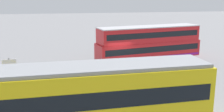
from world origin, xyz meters
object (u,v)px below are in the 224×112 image
Objects in this scene: pedestrian_crossing at (137,85)px; info_sign at (10,67)px; double_decker_bus at (149,43)px; tram_yellow at (74,98)px; pedestrian_near_railing at (77,71)px.

pedestrian_crossing is 0.73× the size of info_sign.
double_decker_bus is 7.05× the size of pedestrian_crossing.
tram_yellow is at bearing 39.43° from pedestrian_crossing.
pedestrian_crossing is at bearing 155.28° from info_sign.
double_decker_bus is 17.09m from tram_yellow.
info_sign is (9.21, -4.24, 0.64)m from pedestrian_crossing.
tram_yellow is at bearing 85.37° from pedestrian_near_railing.
pedestrian_crossing is (-4.61, -3.79, -0.88)m from tram_yellow.
pedestrian_crossing is at bearing 129.41° from pedestrian_near_railing.
double_decker_bus is at bearing -112.62° from pedestrian_crossing.
pedestrian_crossing is (-3.92, 4.77, 0.11)m from pedestrian_near_railing.
info_sign is (13.67, 6.46, -0.33)m from double_decker_bus.
pedestrian_near_railing is 0.90× the size of pedestrian_crossing.
pedestrian_near_railing is at bearing -94.63° from tram_yellow.
pedestrian_near_railing is 6.17m from pedestrian_crossing.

